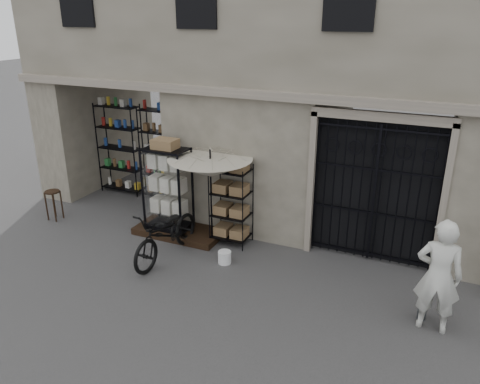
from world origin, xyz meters
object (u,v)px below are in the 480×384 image
at_px(steel_bollard, 424,299).
at_px(shopkeeper, 429,327).
at_px(white_bucket, 225,257).
at_px(bicycle, 168,257).
at_px(wire_rack, 231,206).
at_px(wooden_stool, 54,204).
at_px(market_umbrella, 210,163).
at_px(display_cabinet, 168,193).

xyz_separation_m(steel_bollard, shopkeeper, (0.14, -0.19, -0.38)).
xyz_separation_m(white_bucket, bicycle, (-1.17, -0.28, -0.13)).
xyz_separation_m(white_bucket, shopkeeper, (3.94, -0.53, -0.13)).
height_order(wire_rack, white_bucket, wire_rack).
bearing_deg(wooden_stool, bicycle, -8.43).
distance_m(market_umbrella, shopkeeper, 5.12).
height_order(display_cabinet, shopkeeper, display_cabinet).
bearing_deg(bicycle, wooden_stool, 174.45).
relative_size(white_bucket, shopkeeper, 0.14).
bearing_deg(bicycle, wire_rack, 54.76).
distance_m(steel_bollard, shopkeeper, 0.45).
relative_size(display_cabinet, bicycle, 0.97).
height_order(market_umbrella, wooden_stool, market_umbrella).
distance_m(bicycle, wooden_stool, 3.62).
bearing_deg(steel_bollard, wire_rack, 163.27).
bearing_deg(white_bucket, wooden_stool, 176.96).
height_order(bicycle, shopkeeper, bicycle).
distance_m(wire_rack, wooden_stool, 4.54).
bearing_deg(wire_rack, wooden_stool, -166.22).
xyz_separation_m(display_cabinet, bicycle, (0.57, -0.98, -0.99)).
bearing_deg(steel_bollard, bicycle, 179.31).
xyz_separation_m(display_cabinet, wire_rack, (1.47, 0.18, -0.12)).
bearing_deg(market_umbrella, bicycle, -116.27).
xyz_separation_m(wire_rack, bicycle, (-0.91, -1.16, -0.88)).
distance_m(wire_rack, shopkeeper, 4.52).
xyz_separation_m(wooden_stool, shopkeeper, (8.67, -0.78, -0.39)).
distance_m(display_cabinet, white_bucket, 2.06).
relative_size(bicycle, wooden_stool, 2.82).
xyz_separation_m(wire_rack, white_bucket, (0.26, -0.88, -0.75)).
relative_size(wooden_stool, steel_bollard, 0.97).
bearing_deg(wooden_stool, market_umbrella, 6.86).
xyz_separation_m(white_bucket, wooden_stool, (-4.73, 0.25, 0.26)).
bearing_deg(white_bucket, display_cabinet, 157.81).
height_order(market_umbrella, steel_bollard, market_umbrella).
relative_size(white_bucket, bicycle, 0.13).
distance_m(market_umbrella, wooden_stool, 4.34).
xyz_separation_m(wire_rack, steel_bollard, (4.06, -1.22, -0.49)).
distance_m(wire_rack, market_umbrella, 1.05).
bearing_deg(market_umbrella, wooden_stool, -173.14).
bearing_deg(wooden_stool, shopkeeper, -5.15).
xyz_separation_m(display_cabinet, steel_bollard, (5.53, -1.04, -0.61)).
height_order(display_cabinet, market_umbrella, market_umbrella).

